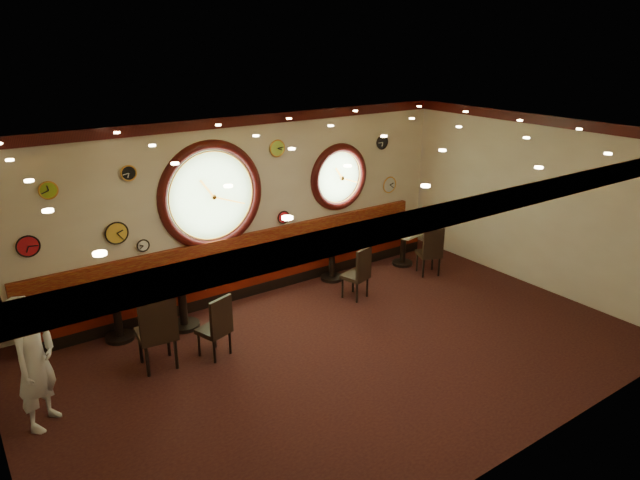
{
  "coord_description": "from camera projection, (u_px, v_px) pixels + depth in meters",
  "views": [
    {
      "loc": [
        -4.58,
        -6.06,
        4.52
      ],
      "look_at": [
        0.21,
        0.8,
        1.5
      ],
      "focal_mm": 32.0,
      "sensor_mm": 36.0,
      "label": 1
    }
  ],
  "objects": [
    {
      "name": "floor",
      "position": [
        339.0,
        350.0,
        8.67
      ],
      "size": [
        9.0,
        6.0,
        0.0
      ],
      "primitive_type": "cube",
      "color": "black",
      "rests_on": "ground"
    },
    {
      "name": "ceiling",
      "position": [
        341.0,
        140.0,
        7.59
      ],
      "size": [
        9.0,
        6.0,
        0.02
      ],
      "primitive_type": "cube",
      "color": "gold",
      "rests_on": "wall_back"
    },
    {
      "name": "wall_back",
      "position": [
        242.0,
        204.0,
        10.45
      ],
      "size": [
        9.0,
        0.02,
        3.2
      ],
      "primitive_type": "cube",
      "color": "beige",
      "rests_on": "floor"
    },
    {
      "name": "wall_front",
      "position": [
        516.0,
        338.0,
        5.82
      ],
      "size": [
        9.0,
        0.02,
        3.2
      ],
      "primitive_type": "cube",
      "color": "beige",
      "rests_on": "floor"
    },
    {
      "name": "wall_right",
      "position": [
        534.0,
        202.0,
        10.55
      ],
      "size": [
        0.02,
        6.0,
        3.2
      ],
      "primitive_type": "cube",
      "color": "beige",
      "rests_on": "floor"
    },
    {
      "name": "molding_back",
      "position": [
        239.0,
        121.0,
        9.9
      ],
      "size": [
        9.0,
        0.1,
        0.18
      ],
      "primitive_type": "cube",
      "color": "#330A09",
      "rests_on": "wall_back"
    },
    {
      "name": "molding_front",
      "position": [
        530.0,
        194.0,
        5.34
      ],
      "size": [
        9.0,
        0.1,
        0.18
      ],
      "primitive_type": "cube",
      "color": "#330A09",
      "rests_on": "wall_back"
    },
    {
      "name": "molding_right",
      "position": [
        544.0,
        120.0,
        10.01
      ],
      "size": [
        0.1,
        6.0,
        0.18
      ],
      "primitive_type": "cube",
      "color": "#330A09",
      "rests_on": "wall_back"
    },
    {
      "name": "banquette_base",
      "position": [
        253.0,
        284.0,
        10.74
      ],
      "size": [
        8.0,
        0.55,
        0.2
      ],
      "primitive_type": "cube",
      "color": "black",
      "rests_on": "floor"
    },
    {
      "name": "banquette_seat",
      "position": [
        252.0,
        271.0,
        10.65
      ],
      "size": [
        8.0,
        0.55,
        0.3
      ],
      "primitive_type": "cube",
      "color": "#5D1107",
      "rests_on": "banquette_base"
    },
    {
      "name": "banquette_back",
      "position": [
        246.0,
        248.0,
        10.69
      ],
      "size": [
        8.0,
        0.1,
        0.55
      ],
      "primitive_type": "cube",
      "color": "#5F070D",
      "rests_on": "wall_back"
    },
    {
      "name": "porthole_left_glass",
      "position": [
        211.0,
        196.0,
        10.03
      ],
      "size": [
        1.66,
        0.02,
        1.66
      ],
      "primitive_type": "cylinder",
      "rotation": [
        1.57,
        0.0,
        0.0
      ],
      "color": "#81A965",
      "rests_on": "wall_back"
    },
    {
      "name": "porthole_left_frame",
      "position": [
        212.0,
        196.0,
        10.02
      ],
      "size": [
        1.98,
        0.18,
        1.98
      ],
      "primitive_type": "torus",
      "rotation": [
        1.57,
        0.0,
        0.0
      ],
      "color": "#330A09",
      "rests_on": "wall_back"
    },
    {
      "name": "porthole_left_ring",
      "position": [
        212.0,
        196.0,
        10.0
      ],
      "size": [
        1.61,
        0.03,
        1.61
      ],
      "primitive_type": "torus",
      "rotation": [
        1.57,
        0.0,
        0.0
      ],
      "color": "gold",
      "rests_on": "wall_back"
    },
    {
      "name": "porthole_right_glass",
      "position": [
        339.0,
        177.0,
        11.56
      ],
      "size": [
        1.1,
        0.02,
        1.1
      ],
      "primitive_type": "cylinder",
      "rotation": [
        1.57,
        0.0,
        0.0
      ],
      "color": "#81A965",
      "rests_on": "wall_back"
    },
    {
      "name": "porthole_right_frame",
      "position": [
        339.0,
        177.0,
        11.55
      ],
      "size": [
        1.38,
        0.18,
        1.38
      ],
      "primitive_type": "torus",
      "rotation": [
        1.57,
        0.0,
        0.0
      ],
      "color": "#330A09",
      "rests_on": "wall_back"
    },
    {
      "name": "porthole_right_ring",
      "position": [
        340.0,
        177.0,
        11.52
      ],
      "size": [
        1.09,
        0.03,
        1.09
      ],
      "primitive_type": "torus",
      "rotation": [
        1.57,
        0.0,
        0.0
      ],
      "color": "gold",
      "rests_on": "wall_back"
    },
    {
      "name": "wall_clock_0",
      "position": [
        277.0,
        148.0,
        10.5
      ],
      "size": [
        0.3,
        0.03,
        0.3
      ],
      "primitive_type": "cylinder",
      "rotation": [
        1.57,
        0.0,
        0.0
      ],
      "color": "#B2DF45",
      "rests_on": "wall_back"
    },
    {
      "name": "wall_clock_1",
      "position": [
        117.0,
        233.0,
        9.21
      ],
      "size": [
        0.36,
        0.03,
        0.36
      ],
      "primitive_type": "cylinder",
      "rotation": [
        1.57,
        0.0,
        0.0
      ],
      "color": "gold",
      "rests_on": "wall_back"
    },
    {
      "name": "wall_clock_2",
      "position": [
        382.0,
        142.0,
        11.92
      ],
      "size": [
        0.28,
        0.03,
        0.28
      ],
      "primitive_type": "cylinder",
      "rotation": [
        1.57,
        0.0,
        0.0
      ],
      "color": "black",
      "rests_on": "wall_back"
    },
    {
      "name": "wall_clock_3",
      "position": [
        28.0,
        246.0,
        8.49
      ],
      "size": [
        0.32,
        0.03,
        0.32
      ],
      "primitive_type": "cylinder",
      "rotation": [
        1.57,
        0.0,
        0.0
      ],
      "color": "red",
      "rests_on": "wall_back"
    },
    {
      "name": "wall_clock_4",
      "position": [
        143.0,
        245.0,
        9.53
      ],
      "size": [
        0.2,
        0.03,
        0.2
      ],
      "primitive_type": "cylinder",
      "rotation": [
        1.57,
        0.0,
        0.0
      ],
      "color": "white",
      "rests_on": "wall_back"
    },
    {
      "name": "wall_clock_5",
      "position": [
        48.0,
        190.0,
        8.44
      ],
      "size": [
        0.26,
        0.03,
        0.26
      ],
      "primitive_type": "cylinder",
      "rotation": [
        1.57,
        0.0,
        0.0
      ],
      "color": "#8CB424",
      "rests_on": "wall_back"
    },
    {
      "name": "wall_clock_6",
      "position": [
        389.0,
        185.0,
        12.38
      ],
      "size": [
        0.34,
        0.03,
        0.34
      ],
      "primitive_type": "cylinder",
      "rotation": [
        1.57,
        0.0,
        0.0
      ],
      "color": "silver",
      "rests_on": "wall_back"
    },
    {
      "name": "wall_clock_7",
      "position": [
        283.0,
        217.0,
        11.01
      ],
      "size": [
        0.24,
        0.03,
        0.24
      ],
      "primitive_type": "cylinder",
      "rotation": [
        1.57,
        0.0,
        0.0
      ],
      "color": "red",
      "rests_on": "wall_back"
    },
    {
      "name": "wall_clock_8",
      "position": [
        128.0,
        173.0,
        9.05
      ],
      "size": [
        0.24,
        0.03,
        0.24
      ],
      "primitive_type": "cylinder",
      "rotation": [
        1.57,
        0.0,
        0.0
      ],
      "color": "black",
      "rests_on": "wall_back"
    },
    {
      "name": "table_a",
      "position": [
        117.0,
        310.0,
        8.82
      ],
      "size": [
        0.75,
        0.75,
        0.79
      ],
      "color": "black",
      "rests_on": "floor"
    },
    {
      "name": "table_b",
      "position": [
        182.0,
        297.0,
        9.17
      ],
      "size": [
        1.03,
        1.03,
        0.86
      ],
      "color": "black",
      "rests_on": "floor"
    },
    {
      "name": "table_c",
      "position": [
        332.0,
        256.0,
        11.03
      ],
      "size": [
        0.81,
        0.81,
        0.78
      ],
      "color": "black",
      "rests_on": "floor"
    },
    {
      "name": "table_d",
      "position": [
        403.0,
        243.0,
        11.75
      ],
      "size": [
        0.81,
        0.81,
        0.74
      ],
      "color": "black",
      "rests_on": "floor"
    },
    {
      "name": "chair_a",
      "position": [
        157.0,
        325.0,
        7.94
      ],
      "size": [
        0.57,
        0.57,
        0.77
      ],
      "rotation": [
        0.0,
        0.0,
        -0.1
      ],
      "color": "black",
      "rests_on": "floor"
    },
    {
      "name": "chair_b",
      "position": [
        217.0,
        323.0,
        8.31
      ],
      "size": [
        0.52,
        0.52,
        0.61
      ],
      "rotation": [
        0.0,
        0.0,
        0.33
      ],
      "color": "black",
      "rests_on": "floor"
    },
    {
      "name": "chair_c",
      "position": [
        359.0,
        270.0,
        10.18
      ],
      "size": [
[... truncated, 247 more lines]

